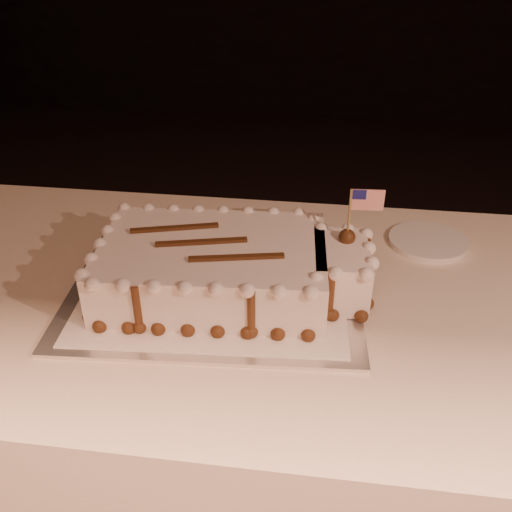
# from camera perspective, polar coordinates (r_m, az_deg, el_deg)

# --- Properties ---
(banquet_table) EXTENTS (2.40, 0.80, 0.75)m
(banquet_table) POSITION_cam_1_polar(r_m,az_deg,el_deg) (1.34, 0.93, -16.91)
(banquet_table) COLOR beige
(banquet_table) RESTS_ON ground
(cake_board) EXTENTS (0.57, 0.45, 0.01)m
(cake_board) POSITION_cam_1_polar(r_m,az_deg,el_deg) (1.09, -4.17, -3.50)
(cake_board) COLOR silver
(cake_board) RESTS_ON banquet_table
(doily) EXTENTS (0.51, 0.40, 0.00)m
(doily) POSITION_cam_1_polar(r_m,az_deg,el_deg) (1.09, -4.18, -3.29)
(doily) COLOR white
(doily) RESTS_ON cake_board
(sheet_cake) EXTENTS (0.52, 0.32, 0.21)m
(sheet_cake) POSITION_cam_1_polar(r_m,az_deg,el_deg) (1.06, -2.73, -1.12)
(sheet_cake) COLOR white
(sheet_cake) RESTS_ON doily
(side_plate) EXTENTS (0.17, 0.17, 0.01)m
(side_plate) POSITION_cam_1_polar(r_m,az_deg,el_deg) (1.30, 16.82, 1.40)
(side_plate) COLOR white
(side_plate) RESTS_ON banquet_table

